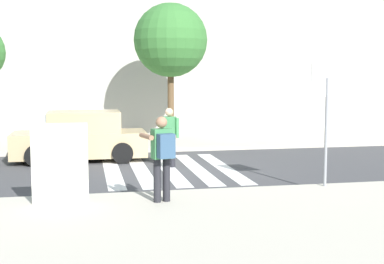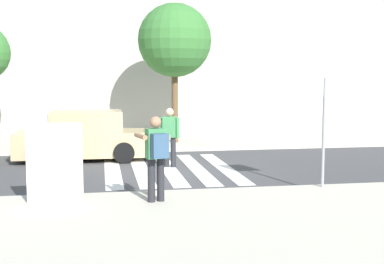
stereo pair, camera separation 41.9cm
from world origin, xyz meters
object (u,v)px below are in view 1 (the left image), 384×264
(pedestrian_crossing, at_px, (169,134))
(parked_car_tan, at_px, (81,138))
(advertising_board, at_px, (60,163))
(stop_sign, at_px, (327,97))
(photographer_with_backpack, at_px, (162,151))
(street_tree_center, at_px, (171,41))

(pedestrian_crossing, distance_m, parked_car_tan, 3.09)
(parked_car_tan, height_order, advertising_board, advertising_board)
(stop_sign, xyz_separation_m, photographer_with_backpack, (-3.88, -0.80, -1.03))
(stop_sign, height_order, advertising_board, stop_sign)
(stop_sign, xyz_separation_m, advertising_board, (-5.88, -0.47, -1.25))
(parked_car_tan, xyz_separation_m, street_tree_center, (3.32, 2.88, 3.22))
(stop_sign, bearing_deg, parked_car_tan, 133.81)
(stop_sign, height_order, pedestrian_crossing, stop_sign)
(pedestrian_crossing, height_order, parked_car_tan, pedestrian_crossing)
(pedestrian_crossing, bearing_deg, parked_car_tan, 145.10)
(photographer_with_backpack, distance_m, street_tree_center, 9.97)
(pedestrian_crossing, height_order, advertising_board, advertising_board)
(stop_sign, distance_m, photographer_with_backpack, 4.09)
(stop_sign, distance_m, street_tree_center, 9.07)
(photographer_with_backpack, bearing_deg, pedestrian_crossing, 79.45)
(stop_sign, bearing_deg, photographer_with_backpack, -168.38)
(stop_sign, relative_size, street_tree_center, 0.54)
(photographer_with_backpack, height_order, street_tree_center, street_tree_center)
(photographer_with_backpack, height_order, parked_car_tan, photographer_with_backpack)
(stop_sign, xyz_separation_m, street_tree_center, (-2.20, 8.63, 1.75))
(street_tree_center, bearing_deg, stop_sign, -75.71)
(pedestrian_crossing, relative_size, street_tree_center, 0.33)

